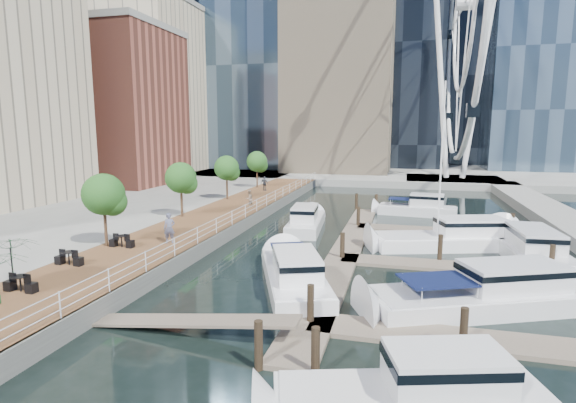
# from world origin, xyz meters

# --- Properties ---
(ground) EXTENTS (520.00, 520.00, 0.00)m
(ground) POSITION_xyz_m (0.00, 0.00, 0.00)
(ground) COLOR black
(ground) RESTS_ON ground
(boardwalk) EXTENTS (6.00, 60.00, 1.00)m
(boardwalk) POSITION_xyz_m (-9.00, 15.00, 0.50)
(boardwalk) COLOR brown
(boardwalk) RESTS_ON ground
(seawall) EXTENTS (0.25, 60.00, 1.00)m
(seawall) POSITION_xyz_m (-6.00, 15.00, 0.50)
(seawall) COLOR #595954
(seawall) RESTS_ON ground
(land_far) EXTENTS (200.00, 114.00, 1.00)m
(land_far) POSITION_xyz_m (0.00, 102.00, 0.50)
(land_far) COLOR gray
(land_far) RESTS_ON ground
(breakwater) EXTENTS (4.00, 60.00, 1.00)m
(breakwater) POSITION_xyz_m (20.00, 20.00, 0.50)
(breakwater) COLOR gray
(breakwater) RESTS_ON ground
(pier) EXTENTS (14.00, 12.00, 1.00)m
(pier) POSITION_xyz_m (14.00, 52.00, 0.50)
(pier) COLOR gray
(pier) RESTS_ON ground
(railing) EXTENTS (0.10, 60.00, 1.05)m
(railing) POSITION_xyz_m (-6.10, 15.00, 1.52)
(railing) COLOR white
(railing) RESTS_ON boardwalk
(floating_docks) EXTENTS (16.00, 34.00, 2.60)m
(floating_docks) POSITION_xyz_m (7.97, 9.98, 0.49)
(floating_docks) COLOR #6D6051
(floating_docks) RESTS_ON ground
(midrise_condos) EXTENTS (19.00, 67.00, 28.00)m
(midrise_condos) POSITION_xyz_m (-33.57, 26.82, 13.42)
(midrise_condos) COLOR #BCAD8E
(midrise_condos) RESTS_ON ground
(ferris_wheel) EXTENTS (5.80, 45.60, 47.80)m
(ferris_wheel) POSITION_xyz_m (14.00, 52.00, 25.92)
(ferris_wheel) COLOR white
(ferris_wheel) RESTS_ON ground
(street_trees) EXTENTS (2.60, 42.60, 4.60)m
(street_trees) POSITION_xyz_m (-11.40, 14.00, 4.29)
(street_trees) COLOR #3F2B1C
(street_trees) RESTS_ON ground
(cafe_tables) EXTENTS (2.50, 13.70, 0.74)m
(cafe_tables) POSITION_xyz_m (-10.40, -2.00, 1.37)
(cafe_tables) COLOR black
(cafe_tables) RESTS_ON ground
(yacht_foreground) EXTENTS (12.19, 7.74, 2.15)m
(yacht_foreground) POSITION_xyz_m (10.53, 1.74, 0.00)
(yacht_foreground) COLOR silver
(yacht_foreground) RESTS_ON ground
(pedestrian_near) EXTENTS (0.84, 0.71, 1.97)m
(pedestrian_near) POSITION_xyz_m (-7.92, 5.70, 1.98)
(pedestrian_near) COLOR #53576F
(pedestrian_near) RESTS_ON boardwalk
(pedestrian_mid) EXTENTS (0.92, 1.01, 1.68)m
(pedestrian_mid) POSITION_xyz_m (-7.39, 19.61, 1.84)
(pedestrian_mid) COLOR gray
(pedestrian_mid) RESTS_ON boardwalk
(pedestrian_far) EXTENTS (1.10, 0.70, 1.73)m
(pedestrian_far) POSITION_xyz_m (-9.57, 31.33, 1.87)
(pedestrian_far) COLOR #2D3038
(pedestrian_far) RESTS_ON boardwalk
(moored_yachts) EXTENTS (19.37, 36.67, 11.50)m
(moored_yachts) POSITION_xyz_m (8.76, 11.49, 0.00)
(moored_yachts) COLOR white
(moored_yachts) RESTS_ON ground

